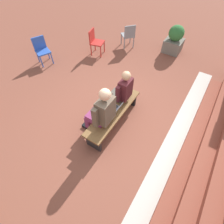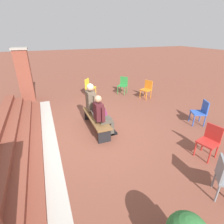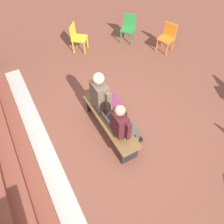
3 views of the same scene
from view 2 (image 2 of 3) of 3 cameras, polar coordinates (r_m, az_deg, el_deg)
ground_plane at (r=5.57m, az=-5.90°, el=-6.74°), size 60.00×60.00×0.00m
concrete_strip at (r=5.59m, az=-19.74°, el=-8.02°), size 6.52×0.40×0.01m
brick_steps at (r=5.58m, az=-29.84°, el=-7.47°), size 5.72×1.20×0.60m
brick_pillar_right_of_steps at (r=8.78m, az=-26.68°, el=10.75°), size 0.64×0.64×2.31m
bench at (r=5.59m, az=-5.26°, el=-2.42°), size 1.80×0.44×0.45m
person_student at (r=5.07m, az=-3.26°, el=-0.91°), size 0.52×0.65×1.30m
person_adult at (r=5.76m, az=-5.77°, el=2.79°), size 0.60×0.76×1.44m
laptop at (r=5.48m, az=-5.29°, el=-1.28°), size 0.32×0.29×0.21m
plastic_chair_near_bench_left at (r=9.01m, az=3.63°, el=9.07°), size 0.59×0.59×0.84m
plastic_chair_far_right at (r=4.97m, az=29.36°, el=-7.83°), size 0.51×0.51×0.84m
plastic_chair_by_pillar at (r=8.46m, az=11.32°, el=7.60°), size 0.55×0.55×0.84m
plastic_chair_far_left at (r=8.70m, az=-7.45°, el=8.34°), size 0.59×0.59×0.84m
plastic_chair_foreground at (r=6.55m, az=27.05°, el=0.26°), size 0.55×0.55×0.84m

